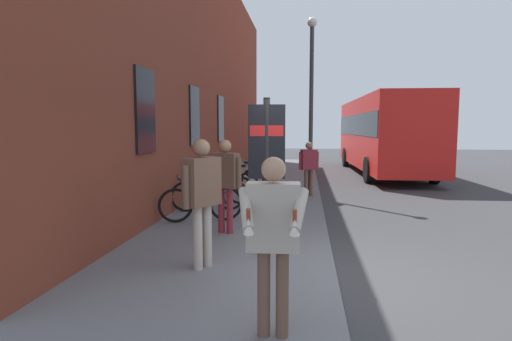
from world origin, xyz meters
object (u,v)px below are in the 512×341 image
at_px(bicycle_far_end, 220,189).
at_px(pedestrian_by_facade, 225,176).
at_px(transit_info_sign, 267,152).
at_px(pedestrian_near_bus, 309,163).
at_px(street_lamp, 311,91).
at_px(bicycle_mid_rack, 236,179).
at_px(bicycle_under_window, 230,184).
at_px(bicycle_by_door, 242,175).
at_px(city_bus, 383,131).
at_px(bicycle_beside_lamp, 209,194).
at_px(tourist_with_hotdogs, 273,228).
at_px(bicycle_nearest_sign, 201,203).
at_px(pedestrian_crossing_street, 202,190).

relative_size(bicycle_far_end, pedestrian_by_facade, 1.02).
xyz_separation_m(transit_info_sign, pedestrian_near_bus, (5.78, -0.67, -0.65)).
bearing_deg(street_lamp, bicycle_mid_rack, 85.26).
bearing_deg(transit_info_sign, pedestrian_by_facade, 33.82).
xyz_separation_m(bicycle_under_window, bicycle_by_door, (2.10, -0.01, -0.00)).
relative_size(bicycle_far_end, city_bus, 0.17).
xyz_separation_m(transit_info_sign, pedestrian_by_facade, (1.33, 0.89, -0.54)).
distance_m(city_bus, street_lamp, 7.82).
height_order(bicycle_beside_lamp, transit_info_sign, transit_info_sign).
distance_m(bicycle_by_door, city_bus, 8.14).
bearing_deg(bicycle_far_end, bicycle_by_door, -1.37).
relative_size(bicycle_under_window, bicycle_mid_rack, 0.99).
bearing_deg(tourist_with_hotdogs, bicycle_far_end, 15.90).
xyz_separation_m(bicycle_nearest_sign, bicycle_mid_rack, (4.16, -0.03, 0.00)).
xyz_separation_m(bicycle_mid_rack, pedestrian_near_bus, (-0.56, -2.21, 0.56)).
relative_size(pedestrian_by_facade, pedestrian_crossing_street, 0.96).
xyz_separation_m(bicycle_nearest_sign, street_lamp, (3.97, -2.29, 2.64)).
height_order(bicycle_nearest_sign, street_lamp, street_lamp).
relative_size(city_bus, street_lamp, 2.07).
bearing_deg(bicycle_under_window, bicycle_mid_rack, -0.17).
bearing_deg(tourist_with_hotdogs, pedestrian_by_facade, 17.49).
xyz_separation_m(bicycle_mid_rack, street_lamp, (-0.19, -2.26, 2.64)).
xyz_separation_m(bicycle_under_window, bicycle_mid_rack, (1.09, -0.00, -0.00)).
relative_size(bicycle_far_end, street_lamp, 0.35).
height_order(bicycle_nearest_sign, city_bus, city_bus).
bearing_deg(bicycle_under_window, bicycle_by_door, -0.36).
xyz_separation_m(bicycle_beside_lamp, bicycle_far_end, (0.92, -0.08, 0.00)).
distance_m(bicycle_mid_rack, city_bus, 8.89).
bearing_deg(street_lamp, pedestrian_crossing_street, 167.06).
bearing_deg(tourist_with_hotdogs, bicycle_under_window, 13.44).
height_order(bicycle_nearest_sign, bicycle_by_door, same).
bearing_deg(pedestrian_by_facade, pedestrian_crossing_street, -178.42).
bearing_deg(bicycle_by_door, transit_info_sign, -168.24).
relative_size(pedestrian_by_facade, street_lamp, 0.34).
bearing_deg(bicycle_far_end, street_lamp, -50.33).
xyz_separation_m(bicycle_far_end, pedestrian_by_facade, (-2.90, -0.71, 0.67)).
distance_m(bicycle_beside_lamp, pedestrian_crossing_street, 4.08).
distance_m(bicycle_beside_lamp, bicycle_under_window, 1.94).
relative_size(transit_info_sign, pedestrian_by_facade, 1.38).
bearing_deg(pedestrian_near_bus, street_lamp, -6.95).
xyz_separation_m(bicycle_far_end, bicycle_by_door, (3.12, -0.07, 0.00)).
bearing_deg(pedestrian_by_facade, bicycle_under_window, 9.42).
distance_m(bicycle_far_end, pedestrian_crossing_street, 4.95).
distance_m(bicycle_nearest_sign, bicycle_by_door, 5.16).
bearing_deg(pedestrian_near_bus, bicycle_beside_lamp, 136.27).
xyz_separation_m(bicycle_beside_lamp, city_bus, (9.82, -5.70, 1.41)).
relative_size(bicycle_under_window, tourist_with_hotdogs, 1.03).
bearing_deg(city_bus, tourist_with_hotdogs, 166.56).
bearing_deg(bicycle_under_window, pedestrian_near_bus, -76.59).
distance_m(pedestrian_by_facade, street_lamp, 5.45).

